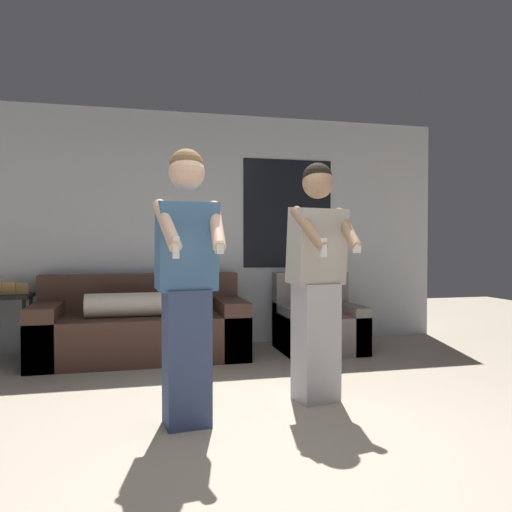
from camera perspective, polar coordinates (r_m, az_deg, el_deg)
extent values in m
plane|color=tan|center=(2.95, 0.11, -22.24)|extent=(14.00, 14.00, 0.00)
cube|color=silver|center=(5.86, -7.28, 3.02)|extent=(6.12, 0.06, 2.70)
cube|color=black|center=(6.07, 3.66, 4.86)|extent=(1.10, 0.01, 1.30)
cube|color=#472D23|center=(5.35, -12.89, -8.94)|extent=(2.12, 0.96, 0.45)
cube|color=#472D23|center=(5.66, -12.95, -4.01)|extent=(2.12, 0.22, 0.40)
cube|color=#472D23|center=(5.41, -22.79, -8.15)|extent=(0.28, 0.96, 0.59)
cube|color=#472D23|center=(5.43, -3.03, -8.01)|extent=(0.28, 0.96, 0.59)
cylinder|color=beige|center=(5.18, -12.90, -5.41)|extent=(1.10, 0.24, 0.24)
cube|color=slate|center=(5.60, 7.26, -8.67)|extent=(0.86, 0.81, 0.41)
cube|color=slate|center=(5.82, 6.22, -4.02)|extent=(0.86, 0.20, 0.45)
cube|color=slate|center=(5.48, 3.89, -8.35)|extent=(0.18, 0.81, 0.51)
cube|color=slate|center=(5.72, 10.50, -7.96)|extent=(0.18, 0.81, 0.51)
cube|color=#994C51|center=(5.53, 7.42, -6.58)|extent=(0.73, 0.64, 0.01)
cube|color=#7A6656|center=(5.60, 7.06, -4.56)|extent=(0.36, 0.14, 0.36)
cube|color=black|center=(5.73, -26.45, -4.15)|extent=(0.44, 0.42, 0.04)
cylinder|color=black|center=(5.56, -24.98, -7.73)|extent=(0.04, 0.04, 0.63)
cylinder|color=black|center=(5.90, -24.31, -7.21)|extent=(0.04, 0.04, 0.63)
cube|color=tan|center=(5.72, -26.46, -3.40)|extent=(0.13, 0.02, 0.15)
cube|color=tan|center=(5.72, -25.33, -3.49)|extent=(0.16, 0.02, 0.13)
cube|color=#384770|center=(3.34, -7.93, -11.41)|extent=(0.31, 0.27, 0.89)
cube|color=#3D6693|center=(3.24, -7.92, 1.17)|extent=(0.41, 0.31, 0.58)
sphere|color=#DBAD8E|center=(3.27, -7.92, 9.46)|extent=(0.23, 0.23, 0.23)
sphere|color=brown|center=(3.28, -7.94, 10.14)|extent=(0.22, 0.22, 0.22)
cylinder|color=#DBAD8E|center=(3.07, -10.16, 3.53)|extent=(0.18, 0.36, 0.33)
cube|color=white|center=(2.92, -9.16, 0.97)|extent=(0.04, 0.04, 0.13)
cylinder|color=#DBAD8E|center=(3.14, -4.55, 3.50)|extent=(0.09, 0.36, 0.33)
cube|color=white|center=(2.99, -4.19, 0.99)|extent=(0.05, 0.04, 0.08)
cube|color=#B2B2B7|center=(3.84, 6.85, -9.74)|extent=(0.34, 0.30, 0.88)
cube|color=#ADA89E|center=(3.76, 7.00, 1.14)|extent=(0.45, 0.34, 0.58)
sphere|color=#A37A5B|center=(3.78, 7.08, 8.28)|extent=(0.23, 0.23, 0.23)
sphere|color=black|center=(3.79, 7.03, 8.87)|extent=(0.22, 0.22, 0.22)
cylinder|color=#A37A5B|center=(3.54, 6.05, 3.18)|extent=(0.21, 0.36, 0.33)
cube|color=white|center=(3.43, 7.70, 0.97)|extent=(0.04, 0.04, 0.13)
cylinder|color=#A37A5B|center=(3.73, 10.39, 3.08)|extent=(0.10, 0.36, 0.33)
cube|color=white|center=(3.59, 11.45, 0.97)|extent=(0.05, 0.04, 0.08)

